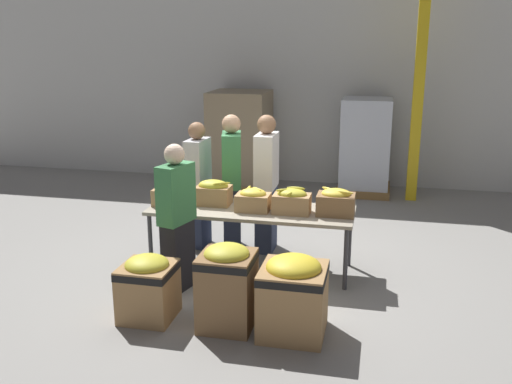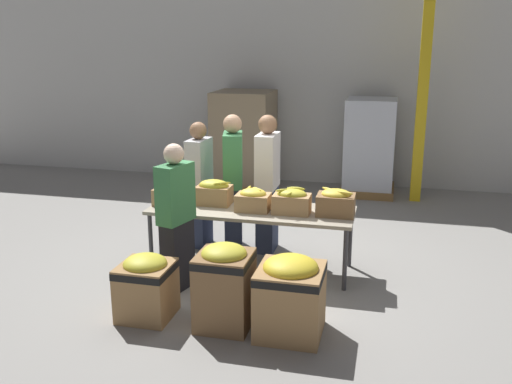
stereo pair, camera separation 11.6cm
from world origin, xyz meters
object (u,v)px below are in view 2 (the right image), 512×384
banana_box_0 (171,193)px  banana_box_1 (214,192)px  sorting_table (251,213)px  support_pillar (424,81)px  banana_box_3 (292,201)px  banana_box_4 (336,202)px  volunteer_1 (200,185)px  volunteer_0 (233,183)px  pallet_stack_0 (244,140)px  banana_box_2 (253,200)px  pallet_stack_1 (369,148)px  donation_bin_0 (146,284)px  volunteer_2 (267,185)px  donation_bin_1 (224,283)px  donation_bin_2 (290,293)px  volunteer_3 (176,218)px

banana_box_0 → banana_box_1: banana_box_1 is taller
sorting_table → banana_box_0: bearing=-178.2°
sorting_table → support_pillar: (1.98, 3.52, 1.30)m
banana_box_3 → banana_box_4: (0.49, 0.05, 0.00)m
banana_box_0 → volunteer_1: size_ratio=0.23×
banana_box_1 → support_pillar: (2.46, 3.44, 1.10)m
volunteer_0 → pallet_stack_0: 3.16m
banana_box_0 → volunteer_0: (0.58, 0.67, -0.01)m
banana_box_1 → volunteer_1: bearing=124.3°
banana_box_2 → banana_box_4: 0.94m
pallet_stack_1 → sorting_table: bearing=-107.2°
donation_bin_0 → pallet_stack_0: 5.19m
volunteer_2 → donation_bin_1: size_ratio=2.12×
banana_box_1 → donation_bin_2: size_ratio=0.56×
volunteer_2 → banana_box_3: bearing=31.5°
pallet_stack_1 → donation_bin_0: bearing=-109.9°
banana_box_0 → volunteer_0: bearing=49.4°
volunteer_3 → banana_box_2: bearing=-30.7°
banana_box_0 → donation_bin_2: 2.25m
banana_box_2 → volunteer_3: volunteer_3 is taller
volunteer_0 → volunteer_2: size_ratio=1.00×
donation_bin_2 → pallet_stack_0: (-1.80, 5.15, 0.46)m
banana_box_1 → volunteer_1: size_ratio=0.26×
banana_box_4 → donation_bin_0: bearing=-140.0°
banana_box_2 → pallet_stack_1: (1.13, 3.84, -0.06)m
volunteer_2 → pallet_stack_1: (1.13, 3.12, -0.05)m
volunteer_1 → sorting_table: bearing=56.6°
volunteer_2 → donation_bin_2: 2.24m
donation_bin_1 → banana_box_1: bearing=110.9°
donation_bin_0 → donation_bin_2: bearing=0.0°
volunteer_1 → donation_bin_0: size_ratio=2.54×
donation_bin_1 → pallet_stack_0: pallet_stack_0 is taller
banana_box_1 → volunteer_1: 0.67m
banana_box_0 → volunteer_1: volunteer_1 is taller
volunteer_1 → volunteer_2: bearing=94.7°
volunteer_1 → donation_bin_1: 2.29m
volunteer_1 → pallet_stack_0: bearing=-172.9°
banana_box_4 → donation_bin_2: bearing=-100.2°
banana_box_2 → donation_bin_0: 1.64m
banana_box_2 → donation_bin_1: banana_box_2 is taller
banana_box_2 → support_pillar: size_ratio=0.10×
banana_box_2 → support_pillar: bearing=61.5°
banana_box_4 → donation_bin_0: 2.27m
volunteer_3 → donation_bin_2: size_ratio=2.11×
banana_box_4 → banana_box_1: bearing=176.5°
pallet_stack_0 → volunteer_0: bearing=-77.7°
volunteer_0 → pallet_stack_1: volunteer_0 is taller
sorting_table → volunteer_2: volunteer_2 is taller
banana_box_2 → volunteer_2: (0.01, 0.72, -0.00)m
volunteer_3 → donation_bin_0: 0.84m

